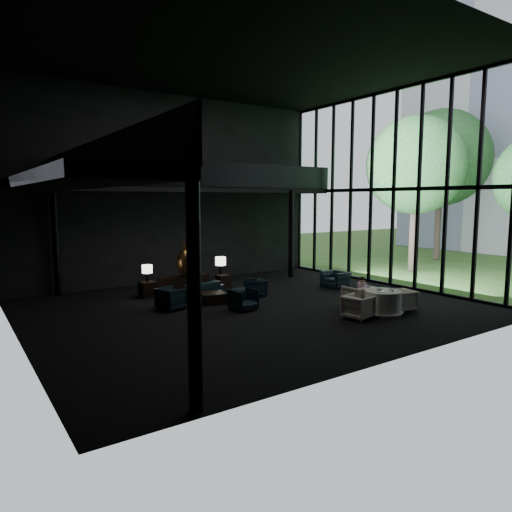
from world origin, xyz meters
TOP-DOWN VIEW (x-y plane):
  - floor at (0.00, 0.00)m, footprint 14.00×12.00m
  - ceiling at (0.00, 0.00)m, footprint 14.00×12.00m
  - wall_back at (0.00, 6.00)m, footprint 14.00×0.04m
  - wall_front at (0.00, -6.00)m, footprint 14.00×0.04m
  - wall_left at (-7.00, 0.00)m, footprint 0.04×12.00m
  - curtain_wall at (6.95, 0.00)m, footprint 0.20×12.00m
  - mezzanine_left at (-6.00, 0.00)m, footprint 2.00×12.00m
  - mezzanine_back at (1.00, 5.00)m, footprint 12.00×2.00m
  - railing_left at (-5.00, 0.00)m, footprint 0.06×12.00m
  - railing_back at (1.00, 4.00)m, footprint 12.00×0.06m
  - column_sw at (-5.00, -5.70)m, footprint 0.24×0.24m
  - column_nw at (-5.00, 5.70)m, footprint 0.24×0.24m
  - column_ne at (4.80, 4.00)m, footprint 0.24×0.24m
  - tree_near at (11.00, 2.00)m, footprint 4.80×4.80m
  - tree_far at (16.00, 4.00)m, footprint 5.60×5.60m
  - console at (-0.74, 3.72)m, footprint 2.00×0.45m
  - bronze_urn at (-0.74, 3.58)m, footprint 0.69×0.69m
  - side_table_left at (-2.34, 3.51)m, footprint 0.53×0.53m
  - table_lamp_left at (-2.34, 3.46)m, footprint 0.38×0.38m
  - side_table_right at (0.86, 3.46)m, footprint 0.49×0.49m
  - table_lamp_right at (0.86, 3.66)m, footprint 0.43×0.43m
  - sofa at (-0.86, 2.35)m, footprint 2.04×1.01m
  - lounge_armchair_west at (-2.38, 1.25)m, footprint 0.98×1.01m
  - lounge_armchair_east at (1.05, 1.43)m, footprint 0.65×0.69m
  - lounge_armchair_south at (-0.48, -0.15)m, footprint 0.83×0.79m
  - window_armchair at (4.77, 1.01)m, footprint 0.68×0.98m
  - coffee_table at (-0.82, 1.29)m, footprint 1.01×1.01m
  - dining_table at (2.85, -3.06)m, footprint 1.28×1.28m
  - dining_chair_north at (2.81, -2.08)m, footprint 0.90×0.85m
  - dining_chair_east at (3.69, -3.13)m, footprint 0.80×0.83m
  - dining_chair_west at (1.79, -3.02)m, footprint 0.87×0.91m
  - child at (2.86, -2.17)m, footprint 0.29×0.29m
  - plate_a at (2.66, -3.14)m, footprint 0.32×0.32m
  - plate_b at (2.99, -2.80)m, footprint 0.27×0.27m
  - saucer at (3.06, -3.17)m, footprint 0.20×0.20m
  - coffee_cup at (3.15, -3.15)m, footprint 0.11×0.11m
  - cereal_bowl at (2.81, -2.94)m, footprint 0.18×0.18m
  - cream_pot at (2.98, -3.34)m, footprint 0.07×0.07m

SIDE VIEW (x-z plane):
  - floor at x=0.00m, z-range -0.01..0.01m
  - coffee_table at x=-0.82m, z-range 0.00..0.38m
  - side_table_right at x=0.86m, z-range 0.00..0.54m
  - side_table_left at x=-2.34m, z-range 0.00..0.58m
  - lounge_armchair_east at x=1.05m, z-range 0.00..0.63m
  - console at x=-0.74m, z-range 0.00..0.64m
  - dining_table at x=2.85m, z-range -0.05..0.70m
  - dining_chair_east at x=3.69m, z-range 0.00..0.74m
  - lounge_armchair_south at x=-0.48m, z-range 0.00..0.76m
  - sofa at x=-0.86m, z-range 0.00..0.77m
  - dining_chair_west at x=1.79m, z-range 0.00..0.81m
  - window_armchair at x=4.77m, z-range 0.00..0.81m
  - lounge_armchair_west at x=-2.38m, z-range 0.00..0.84m
  - dining_chair_north at x=2.81m, z-range 0.00..0.91m
  - child at x=2.86m, z-range 0.45..1.06m
  - saucer at x=3.06m, z-range 0.75..0.76m
  - plate_b at x=2.99m, z-range 0.75..0.77m
  - plate_a at x=2.66m, z-range 0.75..0.77m
  - cream_pot at x=2.98m, z-range 0.75..0.82m
  - coffee_cup at x=3.15m, z-range 0.76..0.82m
  - cereal_bowl at x=2.81m, z-range 0.75..0.84m
  - table_lamp_left at x=-2.34m, z-range 0.71..1.34m
  - table_lamp_right at x=0.86m, z-range 0.69..1.41m
  - bronze_urn at x=-0.74m, z-range 0.54..1.83m
  - column_sw at x=-5.00m, z-range 0.00..4.00m
  - column_nw at x=-5.00m, z-range 0.00..4.00m
  - column_ne at x=4.80m, z-range 0.00..4.00m
  - wall_back at x=0.00m, z-range 0.00..8.00m
  - wall_front at x=0.00m, z-range 0.00..8.00m
  - wall_left at x=-7.00m, z-range 0.00..8.00m
  - curtain_wall at x=6.95m, z-range 0.00..8.00m
  - mezzanine_left at x=-6.00m, z-range 3.88..4.12m
  - mezzanine_back at x=1.00m, z-range 3.88..4.12m
  - railing_left at x=-5.00m, z-range 4.10..5.10m
  - railing_back at x=1.00m, z-range 4.10..5.10m
  - tree_near at x=11.00m, z-range 1.41..9.06m
  - tree_far at x=16.00m, z-range 1.59..10.39m
  - ceiling at x=0.00m, z-range 7.99..8.01m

